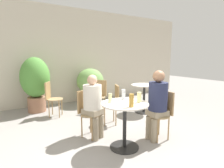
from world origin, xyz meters
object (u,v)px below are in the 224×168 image
at_px(beer_glass_0, 131,100).
at_px(potted_plant_0, 35,81).
at_px(cafe_table_far, 144,93).
at_px(bistro_chair_5, 100,93).
at_px(bistro_chair_4, 51,96).
at_px(seated_person_1, 93,101).
at_px(bistro_chair_0, 163,110).
at_px(beer_glass_1, 139,97).
at_px(bistro_chair_3, 113,101).
at_px(beer_glass_2, 123,94).
at_px(bistro_chair_1, 87,109).
at_px(cafe_table_near, 125,116).
at_px(beer_glass_3, 110,98).
at_px(potted_plant_1, 90,83).
at_px(seated_person_0, 157,99).

height_order(beer_glass_0, potted_plant_0, potted_plant_0).
bearing_deg(cafe_table_far, bistro_chair_5, 151.34).
xyz_separation_m(bistro_chair_4, bistro_chair_5, (1.16, -0.33, 0.00)).
xyz_separation_m(bistro_chair_5, seated_person_1, (-0.76, -1.27, 0.17)).
xyz_separation_m(bistro_chair_0, seated_person_1, (-1.07, 0.64, 0.17)).
xyz_separation_m(beer_glass_0, beer_glass_1, (0.27, 0.15, -0.01)).
height_order(bistro_chair_3, beer_glass_2, beer_glass_2).
bearing_deg(bistro_chair_3, bistro_chair_1, -48.96).
distance_m(bistro_chair_1, seated_person_1, 0.22).
height_order(bistro_chair_1, seated_person_1, seated_person_1).
bearing_deg(beer_glass_1, cafe_table_near, 159.64).
bearing_deg(bistro_chair_3, bistro_chair_0, 41.49).
bearing_deg(beer_glass_0, cafe_table_far, 44.20).
xyz_separation_m(bistro_chair_0, beer_glass_3, (-0.98, 0.20, 0.30)).
height_order(bistro_chair_1, bistro_chair_3, same).
bearing_deg(bistro_chair_3, beer_glass_0, 0.93).
height_order(seated_person_1, beer_glass_1, seated_person_1).
distance_m(cafe_table_far, bistro_chair_5, 1.18).
relative_size(cafe_table_near, beer_glass_3, 5.02).
relative_size(bistro_chair_3, potted_plant_1, 0.77).
bearing_deg(beer_glass_1, cafe_table_far, 46.59).
height_order(bistro_chair_3, seated_person_1, seated_person_1).
relative_size(seated_person_1, potted_plant_0, 0.79).
bearing_deg(potted_plant_0, bistro_chair_0, -58.63).
bearing_deg(beer_glass_2, beer_glass_0, -109.93).
bearing_deg(seated_person_1, potted_plant_1, 42.13).
xyz_separation_m(bistro_chair_4, beer_glass_2, (0.80, -1.98, 0.32)).
bearing_deg(beer_glass_3, seated_person_0, -12.65).
height_order(bistro_chair_4, potted_plant_1, potted_plant_1).
xyz_separation_m(bistro_chair_1, seated_person_0, (0.99, -0.76, 0.22)).
bearing_deg(beer_glass_2, seated_person_1, 136.08).
height_order(cafe_table_near, bistro_chair_1, bistro_chair_1).
xyz_separation_m(bistro_chair_0, bistro_chair_4, (-1.47, 2.24, 0.00)).
bearing_deg(seated_person_1, bistro_chair_0, -56.75).
bearing_deg(potted_plant_1, beer_glass_3, -106.97).
relative_size(cafe_table_far, beer_glass_2, 4.24).
relative_size(beer_glass_1, potted_plant_1, 0.15).
distance_m(bistro_chair_1, beer_glass_3, 0.67).
bearing_deg(beer_glass_3, bistro_chair_3, 56.31).
xyz_separation_m(seated_person_1, potted_plant_1, (0.91, 2.24, -0.04)).
distance_m(bistro_chair_1, beer_glass_1, 1.02).
relative_size(seated_person_0, beer_glass_0, 6.44).
distance_m(cafe_table_near, bistro_chair_1, 0.79).
bearing_deg(cafe_table_near, beer_glass_3, 143.57).
relative_size(beer_glass_0, beer_glass_1, 1.15).
height_order(seated_person_1, beer_glass_2, seated_person_1).
xyz_separation_m(cafe_table_far, bistro_chair_3, (-1.13, -0.30, 0.00)).
bearing_deg(beer_glass_2, cafe_table_near, -118.68).
xyz_separation_m(seated_person_1, beer_glass_1, (0.50, -0.67, 0.14)).
xyz_separation_m(beer_glass_2, beer_glass_3, (-0.30, -0.07, -0.01)).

